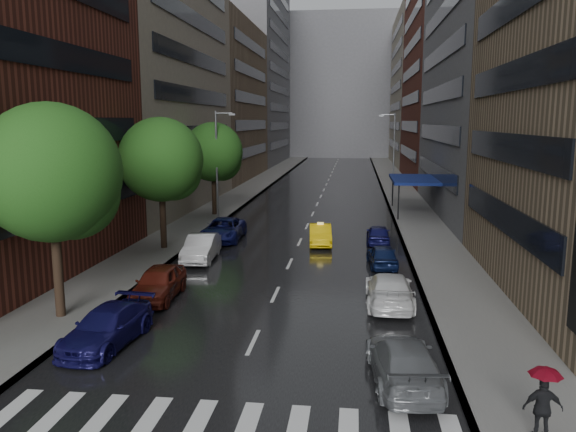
# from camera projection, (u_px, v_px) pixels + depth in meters

# --- Properties ---
(ground) EXTENTS (220.00, 220.00, 0.00)m
(ground) POSITION_uv_depth(u_px,v_px,m) (230.00, 392.00, 17.48)
(ground) COLOR gray
(ground) RESTS_ON ground
(road) EXTENTS (14.00, 140.00, 0.01)m
(road) POSITION_uv_depth(u_px,v_px,m) (323.00, 192.00, 66.42)
(road) COLOR black
(road) RESTS_ON ground
(sidewalk_left) EXTENTS (4.00, 140.00, 0.15)m
(sidewalk_left) POSITION_uv_depth(u_px,v_px,m) (248.00, 190.00, 67.47)
(sidewalk_left) COLOR gray
(sidewalk_left) RESTS_ON ground
(sidewalk_right) EXTENTS (4.00, 140.00, 0.15)m
(sidewalk_right) POSITION_uv_depth(u_px,v_px,m) (400.00, 192.00, 65.35)
(sidewalk_right) COLOR gray
(sidewalk_right) RESTS_ON ground
(crosswalk) EXTENTS (13.15, 2.80, 0.01)m
(crosswalk) POSITION_uv_depth(u_px,v_px,m) (221.00, 426.00, 15.50)
(crosswalk) COLOR silver
(crosswalk) RESTS_ON ground
(buildings_left) EXTENTS (8.00, 108.00, 38.00)m
(buildings_left) POSITION_uv_depth(u_px,v_px,m) (215.00, 62.00, 74.10)
(buildings_left) COLOR maroon
(buildings_left) RESTS_ON ground
(buildings_right) EXTENTS (8.05, 109.10, 36.00)m
(buildings_right) POSITION_uv_depth(u_px,v_px,m) (450.00, 65.00, 68.69)
(buildings_right) COLOR #937A5B
(buildings_right) RESTS_ON ground
(building_far) EXTENTS (40.00, 14.00, 32.00)m
(building_far) POSITION_uv_depth(u_px,v_px,m) (341.00, 87.00, 130.29)
(building_far) COLOR slate
(building_far) RESTS_ON ground
(tree_near) EXTENTS (5.72, 5.72, 9.12)m
(tree_near) POSITION_uv_depth(u_px,v_px,m) (51.00, 173.00, 22.88)
(tree_near) COLOR #382619
(tree_near) RESTS_ON ground
(tree_mid) EXTENTS (5.39, 5.39, 8.60)m
(tree_mid) POSITION_uv_depth(u_px,v_px,m) (161.00, 160.00, 35.78)
(tree_mid) COLOR #382619
(tree_mid) RESTS_ON ground
(tree_far) EXTENTS (5.17, 5.17, 8.24)m
(tree_far) POSITION_uv_depth(u_px,v_px,m) (213.00, 152.00, 48.90)
(tree_far) COLOR #382619
(tree_far) RESTS_ON ground
(taxi) EXTENTS (1.83, 4.31, 1.38)m
(taxi) POSITION_uv_depth(u_px,v_px,m) (320.00, 235.00, 38.16)
(taxi) COLOR yellow
(taxi) RESTS_ON ground
(parked_cars_left) EXTENTS (2.67, 24.18, 1.56)m
(parked_cars_left) POSITION_uv_depth(u_px,v_px,m) (189.00, 258.00, 31.42)
(parked_cars_left) COLOR #13104C
(parked_cars_left) RESTS_ON ground
(parked_cars_right) EXTENTS (2.47, 25.40, 1.49)m
(parked_cars_right) POSITION_uv_depth(u_px,v_px,m) (388.00, 284.00, 26.58)
(parked_cars_right) COLOR slate
(parked_cars_right) RESTS_ON ground
(ped_red_umbrella) EXTENTS (1.01, 0.82, 2.01)m
(ped_red_umbrella) POSITION_uv_depth(u_px,v_px,m) (544.00, 397.00, 14.45)
(ped_red_umbrella) COLOR black
(ped_red_umbrella) RESTS_ON sidewalk_right
(street_lamp_left) EXTENTS (1.74, 0.22, 9.00)m
(street_lamp_left) POSITION_uv_depth(u_px,v_px,m) (218.00, 162.00, 46.93)
(street_lamp_left) COLOR gray
(street_lamp_left) RESTS_ON sidewalk_left
(street_lamp_right) EXTENTS (1.74, 0.22, 9.00)m
(street_lamp_right) POSITION_uv_depth(u_px,v_px,m) (393.00, 153.00, 59.80)
(street_lamp_right) COLOR gray
(street_lamp_right) RESTS_ON sidewalk_right
(awning) EXTENTS (4.00, 8.00, 3.12)m
(awning) POSITION_uv_depth(u_px,v_px,m) (414.00, 180.00, 50.16)
(awning) COLOR navy
(awning) RESTS_ON sidewalk_right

